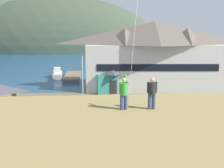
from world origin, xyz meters
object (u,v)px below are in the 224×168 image
Objects in this scene: harbor_lodge at (154,53)px; parked_car_back_row_right at (54,126)px; parked_car_front_row_end at (185,120)px; person_kite_flyer at (124,92)px; parked_car_mid_row_near at (53,107)px; parked_car_mid_row_far at (92,109)px; wharf_dock at (73,76)px; storage_shed_waterside at (109,76)px; parked_car_front_row_red at (132,105)px; person_companion at (152,92)px; moored_boat_wharfside at (57,74)px; parking_light_pole at (82,77)px.

parked_car_back_row_right is (-14.06, -20.40, -4.93)m from harbor_lodge.
parked_car_back_row_right and parked_car_front_row_end have the same top height.
parked_car_front_row_end is at bearing 55.84° from person_kite_flyer.
parked_car_mid_row_far is (4.62, -1.12, 0.00)m from parked_car_mid_row_near.
parked_car_front_row_end reaches higher than wharf_dock.
harbor_lodge reaches higher than wharf_dock.
parked_car_front_row_red is at bearing -81.34° from storage_shed_waterside.
person_kite_flyer reaches higher than parked_car_front_row_red.
parked_car_front_row_end is at bearing -50.73° from parked_car_front_row_red.
moored_boat_wharfside is at bearing 104.14° from person_companion.
parked_car_mid_row_near is at bearing 166.41° from parked_car_mid_row_far.
parked_car_front_row_red reaches higher than wharf_dock.
storage_shed_waterside is 3.41× the size of person_kite_flyer.
parked_car_mid_row_far is 2.35× the size of person_kite_flyer.
harbor_lodge is at bearing 86.67° from parked_car_front_row_end.
moored_boat_wharfside is 25.65m from parked_car_mid_row_near.
person_companion is (4.56, -20.91, 2.83)m from parking_light_pole.
wharf_dock is at bearing 97.90° from parking_light_pole.
harbor_lodge is 5.66× the size of parked_car_front_row_end.
parking_light_pole reaches higher than parked_car_front_row_end.
moored_boat_wharfside is 1.46× the size of parked_car_mid_row_near.
harbor_lodge is at bearing 39.94° from parking_light_pole.
parked_car_mid_row_near is (2.74, -25.50, 0.34)m from moored_boat_wharfside.
parked_car_mid_row_near is at bearing 115.24° from person_companion.
person_kite_flyer reaches higher than moored_boat_wharfside.
harbor_lodge is 5.78× the size of parked_car_front_row_red.
moored_boat_wharfside is 3.52× the size of person_companion.
parked_car_front_row_red is at bearing -34.12° from parking_light_pole.
storage_shed_waterside is at bearing 90.94° from person_companion.
parked_car_mid_row_far is 0.67× the size of parking_light_pole.
parked_car_back_row_right is at bearing -124.58° from harbor_lodge.
person_companion is at bearing -75.86° from moored_boat_wharfside.
person_companion is at bearing -77.70° from parking_light_pole.
parked_car_front_row_end is at bearing -21.84° from parked_car_mid_row_near.
parked_car_front_row_end is at bearing -61.75° from moored_boat_wharfside.
parking_light_pole reaches higher than wharf_dock.
person_kite_flyer is 1.52m from person_companion.
parked_car_front_row_end is at bearing -70.23° from storage_shed_waterside.
wharf_dock is 42.46m from person_companion.
wharf_dock is 2.54× the size of parked_car_front_row_red.
parked_car_back_row_right is at bearing -89.03° from wharf_dock.
parked_car_mid_row_far is at bearing -124.85° from harbor_lodge.
wharf_dock is at bearing 144.03° from harbor_lodge.
parked_car_mid_row_near is 19.41m from person_companion.
parked_car_mid_row_far is at bearing -80.93° from wharf_dock.
person_companion is at bearing -79.86° from wharf_dock.
parked_car_back_row_right is 6.41m from parked_car_mid_row_far.
parked_car_front_row_red is 17.83m from person_companion.
parked_car_front_row_red is at bearing 129.27° from parked_car_front_row_end.
parking_light_pole is (-11.75, -9.84, -2.12)m from harbor_lodge.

